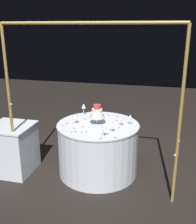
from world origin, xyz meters
TOP-DOWN VIEW (x-y plane):
  - ground_plane at (0.00, 0.00)m, footprint 12.00×12.00m
  - decorative_arch at (0.00, 0.46)m, footprint 2.09×0.05m
  - main_table at (0.00, 0.00)m, footprint 1.12×1.12m
  - side_table at (1.18, 0.26)m, footprint 0.58×0.58m
  - tiered_cake at (0.01, 0.00)m, footprint 0.22×0.22m
  - wine_glass_0 at (-0.18, 0.42)m, footprint 0.06×0.06m
  - wine_glass_1 at (-0.43, -0.07)m, footprint 0.06×0.06m
  - wine_glass_2 at (-0.24, 0.26)m, footprint 0.07×0.07m
  - wine_glass_3 at (-0.32, 0.01)m, footprint 0.06×0.06m
  - wine_glass_4 at (0.31, 0.06)m, footprint 0.07×0.07m
  - wine_glass_5 at (0.30, -0.34)m, footprint 0.07×0.07m
  - cake_knife at (0.09, -0.37)m, footprint 0.08×0.29m
  - rose_petal_0 at (-0.21, -0.38)m, footprint 0.04×0.04m
  - rose_petal_1 at (0.17, 0.13)m, footprint 0.04×0.03m
  - rose_petal_2 at (0.12, 0.35)m, footprint 0.04×0.03m
  - rose_petal_3 at (-0.31, 0.40)m, footprint 0.04×0.04m
  - rose_petal_4 at (0.07, 0.31)m, footprint 0.03×0.04m
  - rose_petal_5 at (0.45, 0.16)m, footprint 0.03×0.04m
  - rose_petal_6 at (0.25, 0.36)m, footprint 0.02×0.03m
  - rose_petal_7 at (0.42, 0.07)m, footprint 0.03×0.04m
  - rose_petal_8 at (-0.07, -0.42)m, footprint 0.03×0.02m
  - rose_petal_9 at (0.26, 0.23)m, footprint 0.03×0.04m
  - rose_petal_10 at (0.38, -0.17)m, footprint 0.03×0.03m
  - rose_petal_11 at (0.24, -0.17)m, footprint 0.05×0.05m
  - rose_petal_12 at (0.28, -0.00)m, footprint 0.03×0.03m
  - rose_petal_13 at (0.21, 0.34)m, footprint 0.04×0.04m
  - rose_petal_14 at (-0.15, 0.47)m, footprint 0.03×0.02m
  - rose_petal_15 at (-0.13, 0.14)m, footprint 0.03×0.04m
  - rose_petal_16 at (-0.30, 0.05)m, footprint 0.04×0.04m
  - rose_petal_17 at (-0.22, -0.20)m, footprint 0.04×0.04m
  - rose_petal_18 at (-0.20, 0.30)m, footprint 0.03×0.03m

SIDE VIEW (x-z plane):
  - ground_plane at x=0.00m, z-range 0.00..0.00m
  - side_table at x=1.18m, z-range 0.00..0.69m
  - main_table at x=0.00m, z-range 0.00..0.72m
  - rose_petal_0 at x=-0.21m, z-range 0.72..0.73m
  - rose_petal_1 at x=0.17m, z-range 0.72..0.73m
  - rose_petal_2 at x=0.12m, z-range 0.72..0.73m
  - rose_petal_3 at x=-0.31m, z-range 0.72..0.73m
  - rose_petal_4 at x=0.07m, z-range 0.72..0.73m
  - rose_petal_5 at x=0.45m, z-range 0.72..0.73m
  - rose_petal_6 at x=0.25m, z-range 0.72..0.73m
  - rose_petal_7 at x=0.42m, z-range 0.72..0.73m
  - rose_petal_8 at x=-0.07m, z-range 0.72..0.73m
  - rose_petal_9 at x=0.26m, z-range 0.72..0.73m
  - rose_petal_10 at x=0.38m, z-range 0.72..0.73m
  - rose_petal_11 at x=0.24m, z-range 0.72..0.73m
  - rose_petal_12 at x=0.28m, z-range 0.72..0.73m
  - rose_petal_13 at x=0.21m, z-range 0.72..0.73m
  - rose_petal_14 at x=-0.15m, z-range 0.72..0.73m
  - rose_petal_15 at x=-0.13m, z-range 0.72..0.73m
  - rose_petal_16 at x=-0.30m, z-range 0.72..0.73m
  - rose_petal_17 at x=-0.22m, z-range 0.72..0.73m
  - rose_petal_18 at x=-0.20m, z-range 0.72..0.73m
  - cake_knife at x=0.09m, z-range 0.72..0.73m
  - wine_glass_4 at x=0.31m, z-range 0.76..0.90m
  - wine_glass_1 at x=-0.43m, z-range 0.76..0.91m
  - wine_glass_3 at x=-0.32m, z-range 0.76..0.92m
  - wine_glass_0 at x=-0.18m, z-range 0.77..0.93m
  - wine_glass_2 at x=-0.24m, z-range 0.77..0.93m
  - wine_glass_5 at x=0.30m, z-range 0.77..0.94m
  - tiered_cake at x=0.01m, z-range 0.74..1.02m
  - decorative_arch at x=0.00m, z-range 0.34..2.38m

